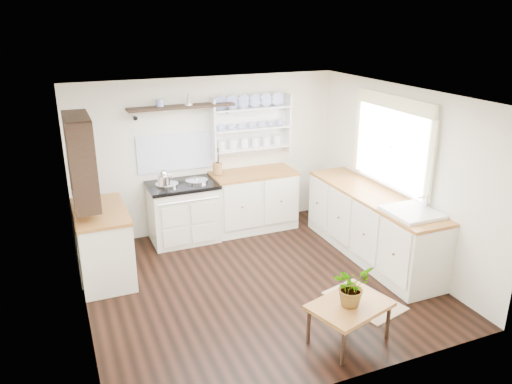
# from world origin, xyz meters

# --- Properties ---
(floor) EXTENTS (4.00, 3.80, 0.01)m
(floor) POSITION_xyz_m (0.00, 0.00, 0.00)
(floor) COLOR black
(floor) RESTS_ON ground
(wall_back) EXTENTS (4.00, 0.02, 2.30)m
(wall_back) POSITION_xyz_m (0.00, 1.90, 1.15)
(wall_back) COLOR silver
(wall_back) RESTS_ON ground
(wall_right) EXTENTS (0.02, 3.80, 2.30)m
(wall_right) POSITION_xyz_m (2.00, 0.00, 1.15)
(wall_right) COLOR silver
(wall_right) RESTS_ON ground
(wall_left) EXTENTS (0.02, 3.80, 2.30)m
(wall_left) POSITION_xyz_m (-2.00, 0.00, 1.15)
(wall_left) COLOR silver
(wall_left) RESTS_ON ground
(ceiling) EXTENTS (4.00, 3.80, 0.01)m
(ceiling) POSITION_xyz_m (0.00, 0.00, 2.30)
(ceiling) COLOR white
(ceiling) RESTS_ON wall_back
(window) EXTENTS (0.08, 1.55, 1.22)m
(window) POSITION_xyz_m (1.95, 0.15, 1.56)
(window) COLOR white
(window) RESTS_ON wall_right
(aga_cooker) EXTENTS (0.97, 0.68, 0.90)m
(aga_cooker) POSITION_xyz_m (-0.50, 1.57, 0.44)
(aga_cooker) COLOR beige
(aga_cooker) RESTS_ON floor
(back_cabinets) EXTENTS (1.27, 0.63, 0.90)m
(back_cabinets) POSITION_xyz_m (0.60, 1.60, 0.46)
(back_cabinets) COLOR #EEE4CE
(back_cabinets) RESTS_ON floor
(right_cabinets) EXTENTS (0.62, 2.43, 0.90)m
(right_cabinets) POSITION_xyz_m (1.70, 0.10, 0.46)
(right_cabinets) COLOR #EEE4CE
(right_cabinets) RESTS_ON floor
(belfast_sink) EXTENTS (0.55, 0.60, 0.45)m
(belfast_sink) POSITION_xyz_m (1.70, -0.65, 0.80)
(belfast_sink) COLOR white
(belfast_sink) RESTS_ON right_cabinets
(left_cabinets) EXTENTS (0.62, 1.13, 0.90)m
(left_cabinets) POSITION_xyz_m (-1.70, 0.90, 0.46)
(left_cabinets) COLOR #EEE4CE
(left_cabinets) RESTS_ON floor
(plate_rack) EXTENTS (1.20, 0.22, 0.90)m
(plate_rack) POSITION_xyz_m (0.65, 1.86, 1.56)
(plate_rack) COLOR white
(plate_rack) RESTS_ON wall_back
(high_shelf) EXTENTS (1.50, 0.29, 0.16)m
(high_shelf) POSITION_xyz_m (-0.40, 1.78, 1.91)
(high_shelf) COLOR black
(high_shelf) RESTS_ON wall_back
(left_shelving) EXTENTS (0.28, 0.80, 1.05)m
(left_shelving) POSITION_xyz_m (-1.84, 0.90, 1.55)
(left_shelving) COLOR black
(left_shelving) RESTS_ON wall_left
(kettle) EXTENTS (0.17, 0.17, 0.20)m
(kettle) POSITION_xyz_m (-0.78, 1.45, 1.03)
(kettle) COLOR silver
(kettle) RESTS_ON aga_cooker
(utensil_crock) EXTENTS (0.14, 0.14, 0.16)m
(utensil_crock) POSITION_xyz_m (0.06, 1.68, 0.99)
(utensil_crock) COLOR #8E5E34
(utensil_crock) RESTS_ON back_cabinets
(center_table) EXTENTS (0.90, 0.75, 0.42)m
(center_table) POSITION_xyz_m (0.40, -1.40, 0.38)
(center_table) COLOR brown
(center_table) RESTS_ON floor
(potted_plant) EXTENTS (0.46, 0.43, 0.41)m
(potted_plant) POSITION_xyz_m (0.40, -1.40, 0.63)
(potted_plant) COLOR #3F7233
(potted_plant) RESTS_ON center_table
(floor_rug) EXTENTS (0.75, 0.96, 0.02)m
(floor_rug) POSITION_xyz_m (0.97, -0.86, 0.01)
(floor_rug) COLOR #916E54
(floor_rug) RESTS_ON floor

